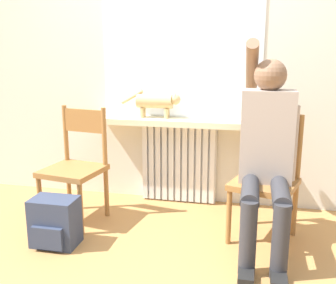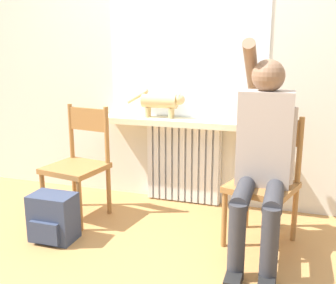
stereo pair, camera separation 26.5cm
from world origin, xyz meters
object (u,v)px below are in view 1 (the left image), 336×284
(chair_right, at_px, (266,177))
(person, at_px, (267,148))
(chair_left, at_px, (76,165))
(backpack, at_px, (55,222))
(cat, at_px, (157,101))

(chair_right, relative_size, person, 0.64)
(chair_left, relative_size, chair_right, 1.00)
(chair_right, bearing_deg, backpack, -145.21)
(cat, bearing_deg, chair_left, -136.46)
(chair_left, height_order, person, person)
(chair_right, distance_m, cat, 1.10)
(chair_left, distance_m, person, 1.41)
(cat, height_order, backpack, cat)
(backpack, bearing_deg, person, 12.44)
(backpack, bearing_deg, chair_left, 94.35)
(person, xyz_separation_m, backpack, (-1.36, -0.30, -0.51))
(chair_right, bearing_deg, chair_left, -162.38)
(cat, distance_m, backpack, 1.25)
(chair_right, bearing_deg, person, -78.00)
(chair_left, relative_size, cat, 1.71)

